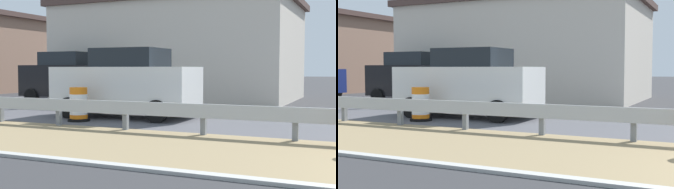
# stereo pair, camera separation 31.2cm
# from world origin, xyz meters

# --- Properties ---
(traffic_barrel_close) EXTENTS (0.63, 0.63, 0.97)m
(traffic_barrel_close) POSITION_xyz_m (3.36, 9.30, 0.43)
(traffic_barrel_close) COLOR orange
(traffic_barrel_close) RESTS_ON ground
(car_trailing_near_lane) EXTENTS (2.00, 4.29, 2.21)m
(car_trailing_near_lane) POSITION_xyz_m (8.60, 13.47, 1.10)
(car_trailing_near_lane) COLOR black
(car_trailing_near_lane) RESTS_ON ground
(car_lead_far_lane) EXTENTS (2.06, 4.43, 2.11)m
(car_lead_far_lane) POSITION_xyz_m (4.78, 8.54, 1.06)
(car_lead_far_lane) COLOR silver
(car_lead_far_lane) RESTS_ON ground
(roadside_shop_near) EXTENTS (7.47, 11.39, 4.75)m
(roadside_shop_near) POSITION_xyz_m (13.45, 10.31, 2.39)
(roadside_shop_near) COLOR beige
(roadside_shop_near) RESTS_ON ground
(utility_pole_near) EXTENTS (0.24, 1.80, 7.26)m
(utility_pole_near) POSITION_xyz_m (10.21, 11.31, 3.79)
(utility_pole_near) COLOR brown
(utility_pole_near) RESTS_ON ground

